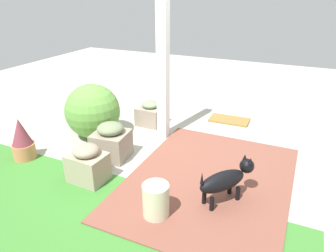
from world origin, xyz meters
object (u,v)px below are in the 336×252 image
object	(u,v)px
stone_planter_mid	(111,141)
doormat	(229,120)
terracotta_pot_spiky	(22,140)
dog	(226,179)
porch_pillar	(163,62)
stone_planter_far	(88,164)
terracotta_pot_broad	(87,103)
stone_planter_nearest	(150,114)
ceramic_urn	(156,201)
round_shrub	(93,111)

from	to	relation	value
stone_planter_mid	doormat	size ratio (longest dim) A/B	0.75
terracotta_pot_spiky	dog	size ratio (longest dim) A/B	0.91
porch_pillar	stone_planter_far	world-z (taller)	porch_pillar
terracotta_pot_spiky	doormat	bearing A→B (deg)	-132.33
stone_planter_mid	terracotta_pot_spiky	bearing A→B (deg)	25.95
doormat	terracotta_pot_broad	bearing A→B (deg)	17.54
porch_pillar	terracotta_pot_broad	distance (m)	1.86
stone_planter_nearest	stone_planter_far	bearing A→B (deg)	93.07
stone_planter_far	dog	size ratio (longest dim) A/B	0.74
dog	terracotta_pot_spiky	bearing A→B (deg)	4.40
porch_pillar	ceramic_urn	distance (m)	2.05
doormat	stone_planter_nearest	bearing A→B (deg)	30.83
stone_planter_nearest	terracotta_pot_broad	world-z (taller)	stone_planter_nearest
dog	round_shrub	bearing A→B (deg)	-18.33
terracotta_pot_broad	porch_pillar	bearing A→B (deg)	171.42
stone_planter_mid	doormat	distance (m)	2.17
dog	doormat	size ratio (longest dim) A/B	0.94
porch_pillar	stone_planter_far	size ratio (longest dim) A/B	4.92
porch_pillar	round_shrub	size ratio (longest dim) A/B	2.81
round_shrub	terracotta_pot_spiky	size ratio (longest dim) A/B	1.43
porch_pillar	dog	bearing A→B (deg)	137.29
stone_planter_mid	stone_planter_far	distance (m)	0.58
stone_planter_mid	stone_planter_far	bearing A→B (deg)	96.07
stone_planter_mid	dog	distance (m)	1.63
stone_planter_nearest	dog	world-z (taller)	dog
stone_planter_far	doormat	size ratio (longest dim) A/B	0.70
stone_planter_nearest	terracotta_pot_broad	bearing A→B (deg)	2.99
stone_planter_far	ceramic_urn	xyz separation A→B (m)	(-0.99, 0.23, -0.04)
dog	porch_pillar	bearing A→B (deg)	-42.71
round_shrub	terracotta_pot_spiky	bearing A→B (deg)	65.31
terracotta_pot_broad	doormat	distance (m)	2.49
terracotta_pot_broad	dog	size ratio (longest dim) A/B	0.61
round_shrub	dog	xyz separation A→B (m)	(-2.21, 0.73, -0.13)
porch_pillar	terracotta_pot_broad	xyz separation A→B (m)	(1.60, -0.24, -0.92)
porch_pillar	terracotta_pot_broad	size ratio (longest dim) A/B	6.01
porch_pillar	ceramic_urn	world-z (taller)	porch_pillar
stone_planter_mid	ceramic_urn	distance (m)	1.32
stone_planter_nearest	dog	distance (m)	2.20
stone_planter_nearest	terracotta_pot_broad	size ratio (longest dim) A/B	1.09
stone_planter_far	ceramic_urn	bearing A→B (deg)	166.86
terracotta_pot_spiky	terracotta_pot_broad	size ratio (longest dim) A/B	1.49
porch_pillar	doormat	bearing A→B (deg)	-127.81
stone_planter_mid	stone_planter_far	size ratio (longest dim) A/B	1.07
stone_planter_far	ceramic_urn	world-z (taller)	stone_planter_far
ceramic_urn	doormat	distance (m)	2.66
stone_planter_far	ceramic_urn	distance (m)	1.02
porch_pillar	dog	distance (m)	1.92
terracotta_pot_broad	ceramic_urn	distance (m)	2.99
stone_planter_nearest	dog	xyz separation A→B (m)	(-1.64, 1.47, 0.09)
stone_planter_far	round_shrub	distance (m)	1.22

